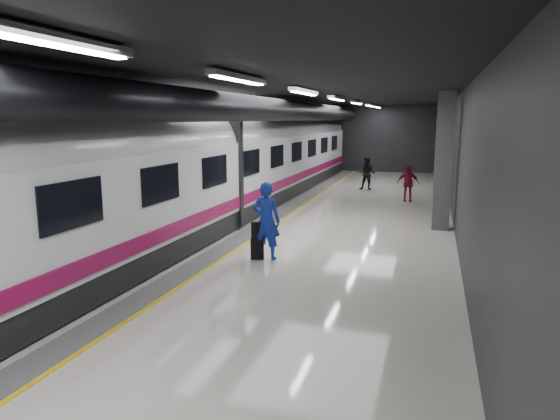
% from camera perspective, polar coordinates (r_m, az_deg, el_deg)
% --- Properties ---
extents(ground, '(40.00, 40.00, 0.00)m').
position_cam_1_polar(ground, '(16.13, 1.47, -2.61)').
color(ground, silver).
rests_on(ground, ground).
extents(platform_hall, '(10.02, 40.02, 4.51)m').
position_cam_1_polar(platform_hall, '(16.71, 1.47, 10.07)').
color(platform_hall, black).
rests_on(platform_hall, ground).
extents(train, '(3.05, 38.00, 4.05)m').
position_cam_1_polar(train, '(16.95, -9.16, 4.98)').
color(train, black).
rests_on(train, ground).
extents(traveler_main, '(0.76, 0.52, 2.04)m').
position_cam_1_polar(traveler_main, '(12.95, -1.57, -1.24)').
color(traveler_main, blue).
rests_on(traveler_main, ground).
extents(suitcase_main, '(0.39, 0.31, 0.56)m').
position_cam_1_polar(suitcase_main, '(13.13, -2.61, -4.40)').
color(suitcase_main, black).
rests_on(suitcase_main, ground).
extents(shoulder_bag, '(0.36, 0.30, 0.43)m').
position_cam_1_polar(shoulder_bag, '(13.00, -2.60, -2.31)').
color(shoulder_bag, black).
rests_on(shoulder_bag, suitcase_main).
extents(traveler_far_a, '(0.85, 0.67, 1.71)m').
position_cam_1_polar(traveler_far_a, '(26.21, 9.97, 4.16)').
color(traveler_far_a, black).
rests_on(traveler_far_a, ground).
extents(traveler_far_b, '(0.98, 0.48, 1.63)m').
position_cam_1_polar(traveler_far_b, '(22.88, 14.39, 3.00)').
color(traveler_far_b, maroon).
rests_on(traveler_far_b, ground).
extents(suitcase_far, '(0.40, 0.27, 0.57)m').
position_cam_1_polar(suitcase_far, '(29.95, 14.42, 3.66)').
color(suitcase_far, black).
rests_on(suitcase_far, ground).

